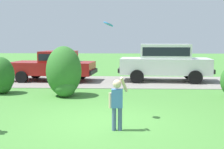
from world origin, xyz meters
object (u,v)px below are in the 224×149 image
object	(u,v)px
parked_sedan	(55,65)
child_thrower	(117,101)
parked_suv	(165,61)
frisbee	(108,24)

from	to	relation	value
parked_sedan	child_thrower	distance (m)	9.10
parked_suv	child_thrower	size ratio (longest dim) A/B	3.74
parked_sedan	frisbee	xyz separation A→B (m)	(3.18, -7.27, 1.70)
parked_suv	child_thrower	bearing A→B (deg)	-104.75
child_thrower	frisbee	bearing A→B (deg)	102.90
parked_suv	frisbee	xyz separation A→B (m)	(-2.51, -7.36, 1.47)
child_thrower	parked_suv	bearing A→B (deg)	75.25
child_thrower	frisbee	size ratio (longest dim) A/B	4.58
parked_sedan	child_thrower	bearing A→B (deg)	-67.74
parked_sedan	parked_suv	distance (m)	5.69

